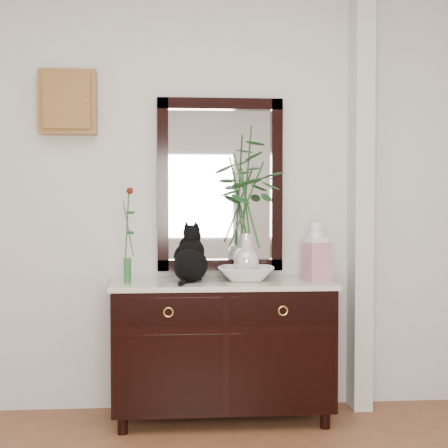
{
  "coord_description": "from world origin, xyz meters",
  "views": [
    {
      "loc": [
        -0.17,
        -2.02,
        1.33
      ],
      "look_at": [
        0.1,
        1.63,
        1.2
      ],
      "focal_mm": 50.0,
      "sensor_mm": 36.0,
      "label": 1
    }
  ],
  "objects": [
    {
      "name": "wall_back",
      "position": [
        0.0,
        1.98,
        1.35
      ],
      "size": [
        3.6,
        0.04,
        2.7
      ],
      "primitive_type": "cube",
      "color": "silver",
      "rests_on": "ground"
    },
    {
      "name": "pilaster",
      "position": [
        1.0,
        1.9,
        1.35
      ],
      "size": [
        0.12,
        0.2,
        2.7
      ],
      "primitive_type": "cube",
      "color": "silver",
      "rests_on": "ground"
    },
    {
      "name": "sideboard",
      "position": [
        0.1,
        1.73,
        0.47
      ],
      "size": [
        1.33,
        0.52,
        0.82
      ],
      "color": "black",
      "rests_on": "ground"
    },
    {
      "name": "wall_mirror",
      "position": [
        0.1,
        1.97,
        1.44
      ],
      "size": [
        0.8,
        0.06,
        1.1
      ],
      "color": "black",
      "rests_on": "wall_back"
    },
    {
      "name": "key_cabinet",
      "position": [
        -0.85,
        1.94,
        1.95
      ],
      "size": [
        0.35,
        0.1,
        0.4
      ],
      "primitive_type": "cube",
      "color": "brown",
      "rests_on": "wall_back"
    },
    {
      "name": "cat",
      "position": [
        -0.1,
        1.71,
        1.02
      ],
      "size": [
        0.29,
        0.33,
        0.33
      ],
      "primitive_type": null,
      "rotation": [
        0.0,
        0.0,
        -0.21
      ],
      "color": "black",
      "rests_on": "sideboard"
    },
    {
      "name": "lotus_bowl",
      "position": [
        0.25,
        1.75,
        0.89
      ],
      "size": [
        0.38,
        0.38,
        0.08
      ],
      "primitive_type": "imported",
      "rotation": [
        0.0,
        0.0,
        -0.12
      ],
      "color": "white",
      "rests_on": "sideboard"
    },
    {
      "name": "vase_branches",
      "position": [
        0.25,
        1.75,
        1.34
      ],
      "size": [
        0.58,
        0.58,
        0.93
      ],
      "primitive_type": null,
      "rotation": [
        0.0,
        0.0,
        -0.4
      ],
      "color": "silver",
      "rests_on": "lotus_bowl"
    },
    {
      "name": "bud_vase_rose",
      "position": [
        -0.47,
        1.68,
        1.14
      ],
      "size": [
        0.09,
        0.09,
        0.58
      ],
      "primitive_type": null,
      "rotation": [
        0.0,
        0.0,
        0.33
      ],
      "color": "#2F6D2F",
      "rests_on": "sideboard"
    },
    {
      "name": "ginger_jar",
      "position": [
        0.67,
        1.71,
        1.04
      ],
      "size": [
        0.17,
        0.17,
        0.37
      ],
      "primitive_type": null,
      "rotation": [
        0.0,
        0.0,
        0.3
      ],
      "color": "silver",
      "rests_on": "sideboard"
    }
  ]
}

